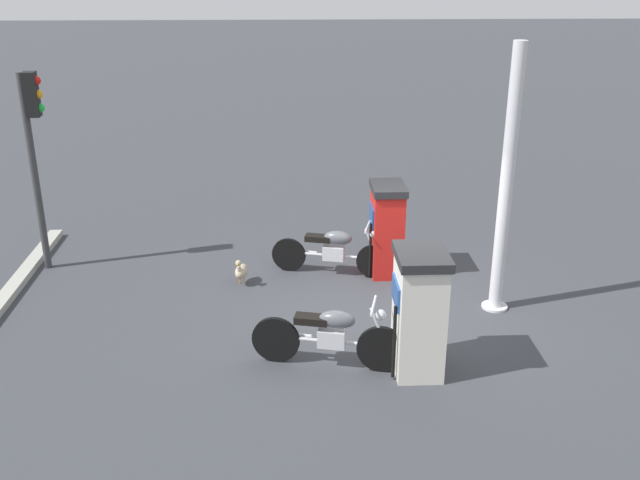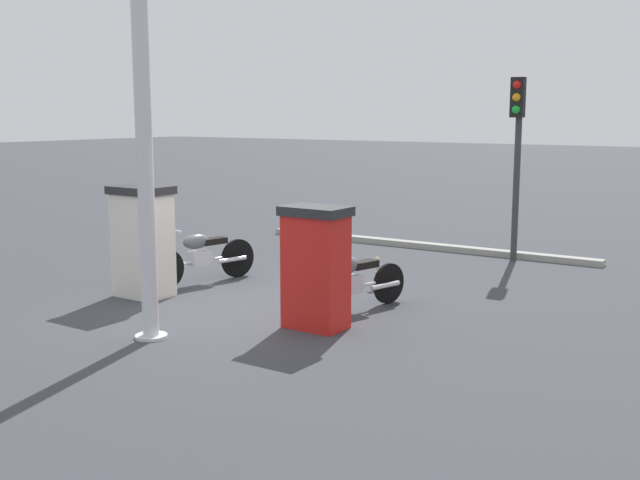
# 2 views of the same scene
# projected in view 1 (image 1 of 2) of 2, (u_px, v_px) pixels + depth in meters

# --- Properties ---
(ground_plane) EXTENTS (120.00, 120.00, 0.00)m
(ground_plane) POSITION_uv_depth(u_px,v_px,m) (390.00, 314.00, 10.90)
(ground_plane) COLOR #383A3F
(fuel_pump_near) EXTENTS (0.60, 0.84, 1.59)m
(fuel_pump_near) POSITION_uv_depth(u_px,v_px,m) (387.00, 229.00, 12.08)
(fuel_pump_near) COLOR red
(fuel_pump_near) RESTS_ON ground
(fuel_pump_far) EXTENTS (0.69, 0.87, 1.68)m
(fuel_pump_far) POSITION_uv_depth(u_px,v_px,m) (419.00, 311.00, 9.12)
(fuel_pump_far) COLOR silver
(fuel_pump_far) RESTS_ON ground
(motorcycle_near_pump) EXTENTS (2.03, 0.78, 0.94)m
(motorcycle_near_pump) POSITION_uv_depth(u_px,v_px,m) (333.00, 249.00, 12.13)
(motorcycle_near_pump) COLOR black
(motorcycle_near_pump) RESTS_ON ground
(motorcycle_far_pump) EXTENTS (2.03, 0.73, 0.96)m
(motorcycle_far_pump) POSITION_uv_depth(u_px,v_px,m) (330.00, 335.00, 9.33)
(motorcycle_far_pump) COLOR black
(motorcycle_far_pump) RESTS_ON ground
(wandering_duck) EXTENTS (0.27, 0.49, 0.49)m
(wandering_duck) POSITION_uv_depth(u_px,v_px,m) (241.00, 271.00, 11.84)
(wandering_duck) COLOR tan
(wandering_duck) RESTS_ON ground
(roadside_traffic_light) EXTENTS (0.39, 0.26, 3.39)m
(roadside_traffic_light) POSITION_uv_depth(u_px,v_px,m) (34.00, 137.00, 11.73)
(roadside_traffic_light) COLOR #38383A
(roadside_traffic_light) RESTS_ON ground
(canopy_support_pole) EXTENTS (0.40, 0.40, 4.04)m
(canopy_support_pole) POSITION_uv_depth(u_px,v_px,m) (506.00, 188.00, 10.40)
(canopy_support_pole) COLOR silver
(canopy_support_pole) RESTS_ON ground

